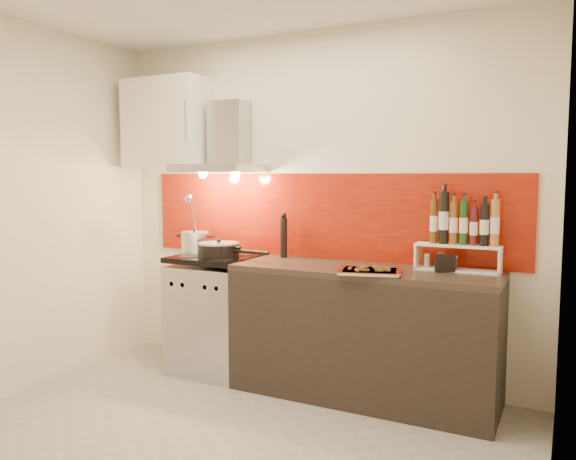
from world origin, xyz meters
The scene contains 16 objects.
floor centered at (0.00, 0.00, 0.00)m, with size 3.40×3.40×0.00m, color #9E9991.
back_wall centered at (0.00, 1.40, 1.30)m, with size 3.40×0.02×2.60m, color silver.
left_wall centered at (-1.70, 0.00, 1.30)m, with size 0.02×2.80×2.60m, color silver.
right_wall centered at (1.70, 0.00, 1.30)m, with size 0.02×2.80×2.60m, color silver.
backsplash centered at (0.05, 1.39, 1.22)m, with size 3.00×0.02×0.64m, color maroon.
range_stove centered at (-0.70, 1.10, 0.44)m, with size 0.60×0.60×0.91m.
counter centered at (0.50, 1.10, 0.45)m, with size 1.80×0.60×0.90m.
range_hood centered at (-0.70, 1.24, 1.74)m, with size 0.62×0.50×0.61m.
upper_cabinet centered at (-1.25, 1.22, 1.95)m, with size 0.70×0.35×0.72m, color white.
stock_pot centered at (-0.96, 1.18, 0.99)m, with size 0.23×0.23×0.19m.
saute_pan centered at (-0.63, 1.04, 0.96)m, with size 0.60×0.31×0.14m.
utensil_jar centered at (-0.93, 1.11, 1.04)m, with size 0.10×0.15×0.48m.
pepper_mill centered at (-0.21, 1.30, 1.07)m, with size 0.05×0.05×0.35m.
step_shelf centered at (1.10, 1.25, 1.13)m, with size 0.55×0.15×0.52m.
caddy_box centered at (1.02, 1.18, 0.96)m, with size 0.13×0.06×0.11m, color black.
baking_tray centered at (0.61, 0.91, 0.92)m, with size 0.46×0.40×0.03m.
Camera 1 is at (1.74, -2.49, 1.52)m, focal length 35.00 mm.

